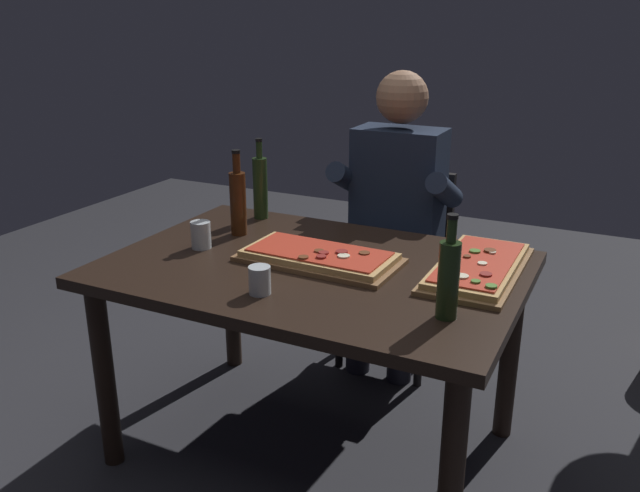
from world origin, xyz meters
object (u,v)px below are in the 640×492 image
Objects in this scene: pizza_rectangular_front at (319,257)px; tumbler_near_camera at (201,235)px; tumbler_far_side at (260,280)px; wine_bottle_dark at (238,201)px; seated_diner at (394,210)px; dining_table at (314,290)px; diner_chair at (401,256)px; pizza_rectangular_left at (478,267)px; oil_bottle_amber at (260,186)px; vinegar_bottle_green at (449,277)px.

tumbler_near_camera reaches higher than pizza_rectangular_front.
tumbler_near_camera is 0.49m from tumbler_far_side.
wine_bottle_dark is 0.73m from seated_diner.
dining_table is 1.05× the size of seated_diner.
wine_bottle_dark reaches higher than diner_chair.
pizza_rectangular_left is at bearing 11.91° from tumbler_near_camera.
oil_bottle_amber is at bearing 89.83° from tumbler_near_camera.
pizza_rectangular_left is at bearing 0.47° from wine_bottle_dark.
wine_bottle_dark is 3.76× the size of tumbler_far_side.
seated_diner reaches higher than wine_bottle_dark.
tumbler_far_side is at bearing -92.83° from diner_chair.
vinegar_bottle_green is at bearing -31.64° from oil_bottle_amber.
oil_bottle_amber is 0.60m from seated_diner.
vinegar_bottle_green reaches higher than pizza_rectangular_front.
pizza_rectangular_front and pizza_rectangular_left have the same top height.
pizza_rectangular_front is 1.68× the size of oil_bottle_amber.
pizza_rectangular_left is 0.42× the size of seated_diner.
wine_bottle_dark is (-0.41, 0.16, 0.23)m from dining_table.
diner_chair is at bearing 45.30° from oil_bottle_amber.
oil_bottle_amber is 0.80m from tumbler_far_side.
pizza_rectangular_front is 0.87m from diner_chair.
diner_chair is at bearing 58.25° from wine_bottle_dark.
dining_table is 0.56m from pizza_rectangular_left.
pizza_rectangular_left is 0.75m from seated_diner.
oil_bottle_amber reaches higher than dining_table.
seated_diner reaches higher than tumbler_far_side.
dining_table is 0.74m from seated_diner.
tumbler_near_camera is (-0.97, 0.18, -0.07)m from vinegar_bottle_green.
vinegar_bottle_green is at bearing -10.29° from tumbler_near_camera.
oil_bottle_amber is 3.81× the size of tumbler_far_side.
tumbler_near_camera is at bearing 147.17° from tumbler_far_side.
pizza_rectangular_front is 1.70× the size of wine_bottle_dark.
diner_chair is (-0.50, 0.68, -0.27)m from pizza_rectangular_left.
dining_table is at bearing -91.73° from seated_diner.
oil_bottle_amber is 3.36× the size of tumbler_near_camera.
wine_bottle_dark reaches higher than pizza_rectangular_left.
seated_diner is (0.47, 0.77, -0.05)m from tumbler_near_camera.
seated_diner is (0.01, 0.71, -0.02)m from pizza_rectangular_front.
pizza_rectangular_left is 0.89m from diner_chair.
pizza_rectangular_left is at bearing -53.81° from diner_chair.
dining_table is at bearing -91.49° from diner_chair.
tumbler_near_camera is at bearing -172.57° from pizza_rectangular_front.
pizza_rectangular_left is 0.73m from tumbler_far_side.
seated_diner is at bearing 36.93° from oil_bottle_amber.
tumbler_far_side is (0.41, -0.68, -0.09)m from oil_bottle_amber.
pizza_rectangular_left is 1.68× the size of oil_bottle_amber.
diner_chair is 0.28m from seated_diner.
seated_diner reaches higher than tumbler_near_camera.
seated_diner is (0.46, 0.35, -0.13)m from oil_bottle_amber.
wine_bottle_dark is at bearing -126.82° from seated_diner.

